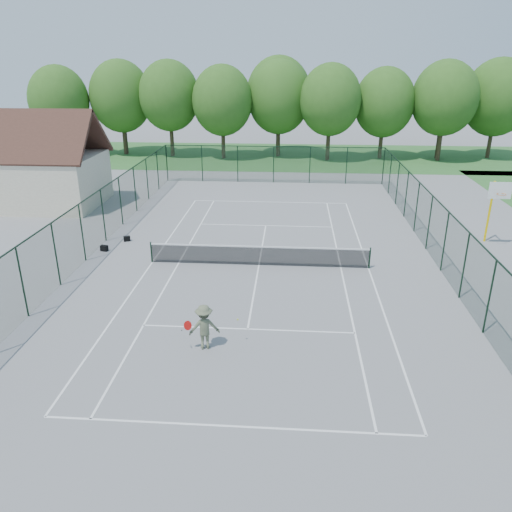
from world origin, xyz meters
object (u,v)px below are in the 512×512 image
object	(u,v)px
tennis_net	(259,255)
sports_bag_a	(104,248)
tennis_player	(204,327)
basketball_goal	(495,200)

from	to	relation	value
tennis_net	sports_bag_a	distance (m)	8.64
sports_bag_a	tennis_player	world-z (taller)	tennis_player
sports_bag_a	tennis_net	bearing A→B (deg)	5.73
basketball_goal	sports_bag_a	bearing A→B (deg)	-173.02
basketball_goal	sports_bag_a	xyz separation A→B (m)	(-21.15, -2.59, -2.41)
sports_bag_a	tennis_player	bearing A→B (deg)	-37.39
tennis_net	sports_bag_a	world-z (taller)	tennis_net
sports_bag_a	tennis_player	xyz separation A→B (m)	(7.09, -9.22, 0.70)
basketball_goal	tennis_player	world-z (taller)	basketball_goal
tennis_net	tennis_player	distance (m)	7.96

